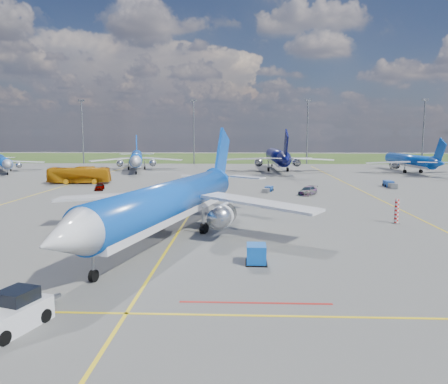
{
  "coord_description": "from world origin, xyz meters",
  "views": [
    {
      "loc": [
        7.05,
        -45.29,
        11.04
      ],
      "look_at": [
        4.95,
        6.26,
        4.0
      ],
      "focal_mm": 35.0,
      "sensor_mm": 36.0,
      "label": 1
    }
  ],
  "objects_px": {
    "bg_jet_ne": "(409,172)",
    "pushback_tug": "(11,314)",
    "bg_jet_nnw": "(137,170)",
    "apron_bus": "(79,175)",
    "bg_jet_nw": "(4,172)",
    "service_car_c": "(308,191)",
    "baggage_tug_w": "(268,189)",
    "uld_container": "(256,254)",
    "main_airliner": "(171,237)",
    "baggage_tug_c": "(196,183)",
    "bg_jet_n": "(277,170)",
    "warning_post": "(397,211)",
    "baggage_tug_e": "(390,184)",
    "service_car_b": "(197,185)",
    "service_car_a": "(100,187)"
  },
  "relations": [
    {
      "from": "bg_jet_ne",
      "to": "pushback_tug",
      "type": "height_order",
      "value": "bg_jet_ne"
    },
    {
      "from": "bg_jet_nnw",
      "to": "pushback_tug",
      "type": "bearing_deg",
      "value": -93.13
    },
    {
      "from": "bg_jet_nnw",
      "to": "apron_bus",
      "type": "height_order",
      "value": "bg_jet_nnw"
    },
    {
      "from": "bg_jet_nw",
      "to": "pushback_tug",
      "type": "bearing_deg",
      "value": -94.69
    },
    {
      "from": "bg_jet_nw",
      "to": "service_car_c",
      "type": "height_order",
      "value": "bg_jet_nw"
    },
    {
      "from": "baggage_tug_w",
      "to": "uld_container",
      "type": "bearing_deg",
      "value": -77.65
    },
    {
      "from": "bg_jet_nw",
      "to": "baggage_tug_w",
      "type": "height_order",
      "value": "bg_jet_nw"
    },
    {
      "from": "main_airliner",
      "to": "pushback_tug",
      "type": "bearing_deg",
      "value": -89.98
    },
    {
      "from": "main_airliner",
      "to": "baggage_tug_c",
      "type": "relative_size",
      "value": 7.72
    },
    {
      "from": "bg_jet_nw",
      "to": "main_airliner",
      "type": "bearing_deg",
      "value": -85.38
    },
    {
      "from": "bg_jet_n",
      "to": "main_airliner",
      "type": "bearing_deg",
      "value": 76.17
    },
    {
      "from": "bg_jet_nw",
      "to": "uld_container",
      "type": "bearing_deg",
      "value": -84.7
    },
    {
      "from": "warning_post",
      "to": "bg_jet_ne",
      "type": "xyz_separation_m",
      "value": [
        27.91,
        70.67,
        -1.5
      ]
    },
    {
      "from": "bg_jet_ne",
      "to": "baggage_tug_e",
      "type": "distance_m",
      "value": 38.46
    },
    {
      "from": "main_airliner",
      "to": "service_car_c",
      "type": "relative_size",
      "value": 8.58
    },
    {
      "from": "service_car_c",
      "to": "baggage_tug_w",
      "type": "distance_m",
      "value": 7.86
    },
    {
      "from": "baggage_tug_w",
      "to": "apron_bus",
      "type": "bearing_deg",
      "value": -179.17
    },
    {
      "from": "service_car_b",
      "to": "baggage_tug_e",
      "type": "bearing_deg",
      "value": -86.35
    },
    {
      "from": "bg_jet_n",
      "to": "main_airliner",
      "type": "distance_m",
      "value": 85.13
    },
    {
      "from": "apron_bus",
      "to": "baggage_tug_c",
      "type": "distance_m",
      "value": 26.18
    },
    {
      "from": "bg_jet_nw",
      "to": "bg_jet_nnw",
      "type": "relative_size",
      "value": 0.83
    },
    {
      "from": "bg_jet_nw",
      "to": "uld_container",
      "type": "relative_size",
      "value": 15.43
    },
    {
      "from": "main_airliner",
      "to": "baggage_tug_c",
      "type": "height_order",
      "value": "main_airliner"
    },
    {
      "from": "uld_container",
      "to": "apron_bus",
      "type": "bearing_deg",
      "value": 123.4
    },
    {
      "from": "baggage_tug_c",
      "to": "main_airliner",
      "type": "bearing_deg",
      "value": -83.77
    },
    {
      "from": "pushback_tug",
      "to": "baggage_tug_w",
      "type": "xyz_separation_m",
      "value": [
        17.92,
        58.66,
        -0.42
      ]
    },
    {
      "from": "apron_bus",
      "to": "service_car_c",
      "type": "height_order",
      "value": "apron_bus"
    },
    {
      "from": "service_car_a",
      "to": "pushback_tug",
      "type": "bearing_deg",
      "value": -87.17
    },
    {
      "from": "bg_jet_ne",
      "to": "baggage_tug_w",
      "type": "xyz_separation_m",
      "value": [
        -41.91,
        -42.34,
        0.45
      ]
    },
    {
      "from": "service_car_b",
      "to": "baggage_tug_w",
      "type": "relative_size",
      "value": 0.99
    },
    {
      "from": "bg_jet_nnw",
      "to": "main_airliner",
      "type": "bearing_deg",
      "value": -86.92
    },
    {
      "from": "bg_jet_nw",
      "to": "baggage_tug_c",
      "type": "distance_m",
      "value": 65.22
    },
    {
      "from": "bg_jet_n",
      "to": "warning_post",
      "type": "bearing_deg",
      "value": 94.78
    },
    {
      "from": "warning_post",
      "to": "bg_jet_nnw",
      "type": "xyz_separation_m",
      "value": [
        -49.83,
        73.37,
        -1.5
      ]
    },
    {
      "from": "warning_post",
      "to": "bg_jet_nnw",
      "type": "bearing_deg",
      "value": 124.18
    },
    {
      "from": "bg_jet_ne",
      "to": "baggage_tug_c",
      "type": "relative_size",
      "value": 6.45
    },
    {
      "from": "pushback_tug",
      "to": "baggage_tug_w",
      "type": "relative_size",
      "value": 1.47
    },
    {
      "from": "bg_jet_nnw",
      "to": "baggage_tug_w",
      "type": "xyz_separation_m",
      "value": [
        35.83,
        -45.04,
        0.45
      ]
    },
    {
      "from": "bg_jet_ne",
      "to": "service_car_c",
      "type": "xyz_separation_m",
      "value": [
        -35.02,
        -46.12,
        0.74
      ]
    },
    {
      "from": "main_airliner",
      "to": "baggage_tug_e",
      "type": "distance_m",
      "value": 58.15
    },
    {
      "from": "apron_bus",
      "to": "baggage_tug_w",
      "type": "xyz_separation_m",
      "value": [
        40.36,
        -11.67,
        -1.4
      ]
    },
    {
      "from": "warning_post",
      "to": "main_airliner",
      "type": "relative_size",
      "value": 0.07
    },
    {
      "from": "bg_jet_n",
      "to": "service_car_b",
      "type": "bearing_deg",
      "value": 63.23
    },
    {
      "from": "bg_jet_nnw",
      "to": "baggage_tug_c",
      "type": "distance_m",
      "value": 42.68
    },
    {
      "from": "service_car_a",
      "to": "service_car_c",
      "type": "xyz_separation_m",
      "value": [
        39.32,
        -4.81,
        0.07
      ]
    },
    {
      "from": "service_car_c",
      "to": "main_airliner",
      "type": "bearing_deg",
      "value": -88.96
    },
    {
      "from": "service_car_a",
      "to": "baggage_tug_w",
      "type": "bearing_deg",
      "value": -12.65
    },
    {
      "from": "bg_jet_n",
      "to": "service_car_c",
      "type": "distance_m",
      "value": 50.38
    },
    {
      "from": "bg_jet_nnw",
      "to": "baggage_tug_e",
      "type": "relative_size",
      "value": 6.92
    },
    {
      "from": "uld_container",
      "to": "bg_jet_n",
      "type": "bearing_deg",
      "value": 85.14
    }
  ]
}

